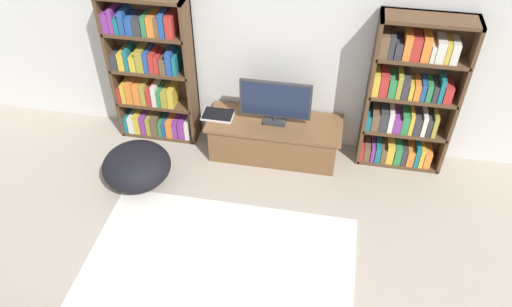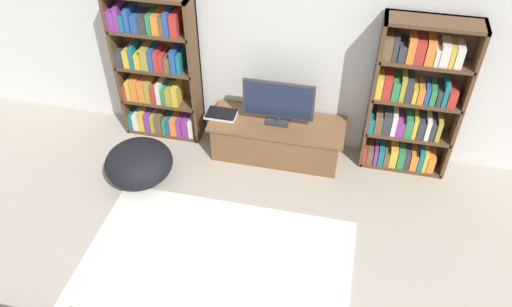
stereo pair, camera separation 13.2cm
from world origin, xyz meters
name	(u,v)px [view 1 (the left image)]	position (x,y,z in m)	size (l,w,h in m)	color
wall_back	(275,35)	(0.00, 4.23, 1.30)	(8.80, 0.06, 2.60)	silver
bookshelf_left	(152,72)	(-1.32, 4.05, 0.82)	(0.90, 0.30, 1.72)	#513823
bookshelf_right	(409,98)	(1.42, 4.05, 0.83)	(0.90, 0.30, 1.72)	#513823
tv_stand	(274,138)	(0.08, 3.89, 0.23)	(1.46, 0.55, 0.45)	brown
television	(275,102)	(0.08, 3.90, 0.71)	(0.76, 0.16, 0.51)	#2D2D33
laptop	(218,115)	(-0.55, 3.89, 0.46)	(0.34, 0.24, 0.03)	silver
area_rug	(218,268)	(-0.17, 2.24, 0.01)	(2.42, 1.60, 0.02)	beige
beanbag_ottoman	(137,166)	(-1.27, 3.21, 0.20)	(0.71, 0.71, 0.40)	black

